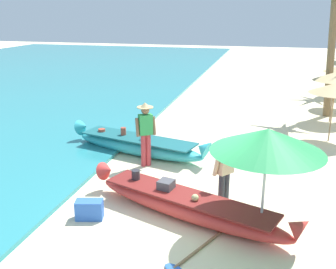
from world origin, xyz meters
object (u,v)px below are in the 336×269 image
(boat_red_foreground, at_px, (186,205))
(person_vendor_hatted, at_px, (146,130))
(person_tourist_customer, at_px, (225,168))
(boat_cyan_midground, at_px, (138,145))
(palm_tree_leaning_seaward, at_px, (334,0))
(patio_umbrella_large, at_px, (268,141))
(paddle, at_px, (191,255))
(cooler_box, at_px, (89,210))

(boat_red_foreground, height_order, person_vendor_hatted, person_vendor_hatted)
(person_tourist_customer, bearing_deg, boat_red_foreground, -134.49)
(boat_cyan_midground, relative_size, person_tourist_customer, 2.87)
(palm_tree_leaning_seaward, bearing_deg, patio_umbrella_large, -102.18)
(patio_umbrella_large, relative_size, paddle, 1.38)
(patio_umbrella_large, height_order, palm_tree_leaning_seaward, palm_tree_leaning_seaward)
(cooler_box, bearing_deg, boat_cyan_midground, 79.12)
(boat_red_foreground, bearing_deg, boat_cyan_midground, 123.40)
(palm_tree_leaning_seaward, xyz_separation_m, paddle, (-3.25, -10.73, -4.41))
(boat_cyan_midground, xyz_separation_m, cooler_box, (0.24, -3.83, -0.09))
(person_tourist_customer, bearing_deg, palm_tree_leaning_seaward, 71.45)
(person_vendor_hatted, xyz_separation_m, patio_umbrella_large, (3.16, -2.81, 0.87))
(paddle, bearing_deg, cooler_box, 161.48)
(patio_umbrella_large, distance_m, cooler_box, 3.83)
(palm_tree_leaning_seaward, xyz_separation_m, cooler_box, (-5.53, -9.97, -4.24))
(patio_umbrella_large, distance_m, palm_tree_leaning_seaward, 10.29)
(patio_umbrella_large, bearing_deg, person_tourist_customer, 129.12)
(boat_red_foreground, xyz_separation_m, patio_umbrella_large, (1.51, -0.33, 1.64))
(boat_red_foreground, distance_m, palm_tree_leaning_seaward, 10.92)
(boat_cyan_midground, height_order, cooler_box, boat_cyan_midground)
(boat_red_foreground, distance_m, patio_umbrella_large, 2.25)
(patio_umbrella_large, bearing_deg, cooler_box, -176.30)
(boat_red_foreground, distance_m, boat_cyan_midground, 3.93)
(patio_umbrella_large, xyz_separation_m, paddle, (-1.15, -0.99, -1.88))
(patio_umbrella_large, xyz_separation_m, cooler_box, (-3.43, -0.22, -1.71))
(person_vendor_hatted, bearing_deg, boat_cyan_midground, 122.34)
(person_vendor_hatted, distance_m, palm_tree_leaning_seaward, 9.35)
(boat_red_foreground, height_order, palm_tree_leaning_seaward, palm_tree_leaning_seaward)
(boat_cyan_midground, relative_size, person_vendor_hatted, 2.56)
(boat_cyan_midground, bearing_deg, patio_umbrella_large, -44.52)
(person_tourist_customer, relative_size, palm_tree_leaning_seaward, 0.28)
(boat_red_foreground, xyz_separation_m, cooler_box, (-1.92, -0.55, -0.07))
(person_tourist_customer, bearing_deg, paddle, -99.04)
(person_vendor_hatted, bearing_deg, cooler_box, -94.94)
(boat_red_foreground, relative_size, patio_umbrella_large, 2.19)
(palm_tree_leaning_seaward, distance_m, cooler_box, 12.16)
(boat_cyan_midground, bearing_deg, boat_red_foreground, -56.60)
(person_vendor_hatted, xyz_separation_m, cooler_box, (-0.26, -3.03, -0.84))
(palm_tree_leaning_seaward, bearing_deg, paddle, -106.84)
(cooler_box, xyz_separation_m, paddle, (2.28, -0.76, -0.17))
(paddle, bearing_deg, boat_red_foreground, 105.31)
(person_tourist_customer, height_order, paddle, person_tourist_customer)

